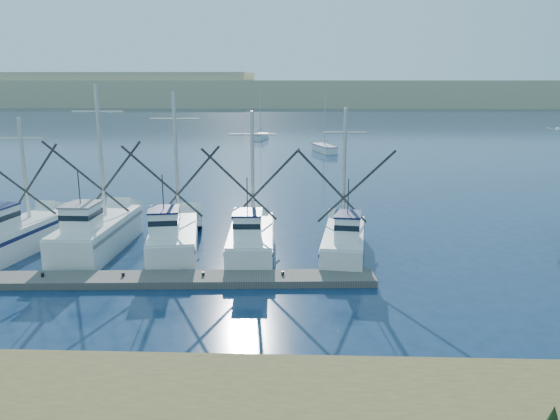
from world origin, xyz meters
name	(u,v)px	position (x,y,z in m)	size (l,w,h in m)	color
ground	(280,332)	(0.00, 0.00, 0.00)	(500.00, 500.00, 0.00)	#0E253D
floating_dock	(103,280)	(-9.06, 5.13, 0.18)	(27.29, 1.82, 0.36)	#595550
dune_ridge	(299,93)	(0.00, 210.00, 5.00)	(360.00, 60.00, 10.00)	tan
trawler_fleet	(128,237)	(-9.33, 10.13, 0.99)	(27.71, 8.58, 9.71)	white
sailboat_near	(324,149)	(4.14, 57.38, 0.49)	(3.51, 6.23, 8.10)	white
sailboat_far	(260,137)	(-6.18, 73.54, 0.51)	(2.65, 5.21, 8.10)	white
flying_gull	(558,129)	(15.03, 10.74, 7.29)	(1.23, 0.22, 0.22)	white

